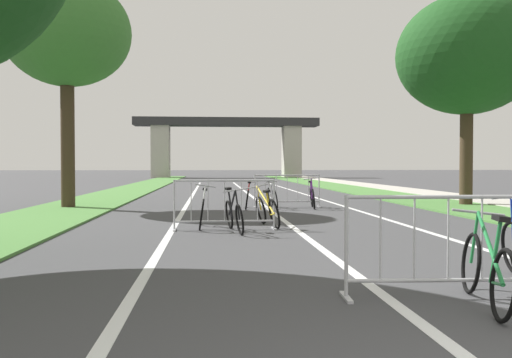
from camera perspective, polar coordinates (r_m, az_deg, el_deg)
grass_verge_left at (r=31.12m, az=-12.66°, el=-1.03°), size 2.69×69.65×0.05m
grass_verge_right at (r=31.81m, az=9.49°, el=-0.96°), size 2.69×69.65×0.05m
sidewalk_path_right at (r=32.48m, az=13.57°, el=-0.91°), size 2.07×69.65×0.08m
lane_stripe_center at (r=22.56m, az=-0.23°, el=-1.98°), size 0.14×40.30×0.01m
lane_stripe_right_lane at (r=22.91m, az=6.24°, el=-1.93°), size 0.14×40.30×0.01m
lane_stripe_left_lane at (r=22.51m, az=-6.82°, el=-2.00°), size 0.14×40.30×0.01m
overpass_bridge at (r=59.97m, az=-3.08°, el=4.38°), size 20.07×2.90×6.52m
tree_left_pine_far at (r=18.52m, az=-19.16°, el=14.16°), size 3.96×3.96×7.19m
tree_right_oak_near at (r=19.85m, az=21.20°, el=11.94°), size 4.66×4.66×7.00m
crowd_barrier_nearest at (r=5.92m, az=19.43°, el=-6.75°), size 2.16×0.54×1.05m
crowd_barrier_second at (r=11.41m, az=-3.30°, el=-2.75°), size 2.16×0.52×1.05m
crowd_barrier_third at (r=17.61m, az=3.26°, el=-1.27°), size 2.15×0.48×1.05m
bicycle_red_0 at (r=16.90m, az=-0.91°, el=-1.97°), size 0.46×1.62×0.88m
bicycle_green_2 at (r=5.70m, az=22.90°, el=-8.60°), size 0.66×1.70×0.90m
bicycle_purple_3 at (r=17.24m, az=5.90°, el=-1.86°), size 0.52×1.65×0.99m
bicycle_black_4 at (r=11.03m, az=-2.33°, el=-3.73°), size 0.50×1.69×0.92m
bicycle_white_5 at (r=11.90m, az=-5.66°, el=-3.27°), size 0.42×1.75×0.97m
bicycle_silver_6 at (r=17.19m, az=1.72°, el=-1.86°), size 0.49×1.62×0.90m
bicycle_yellow_7 at (r=11.99m, az=1.17°, el=-3.29°), size 0.69×1.70×0.94m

